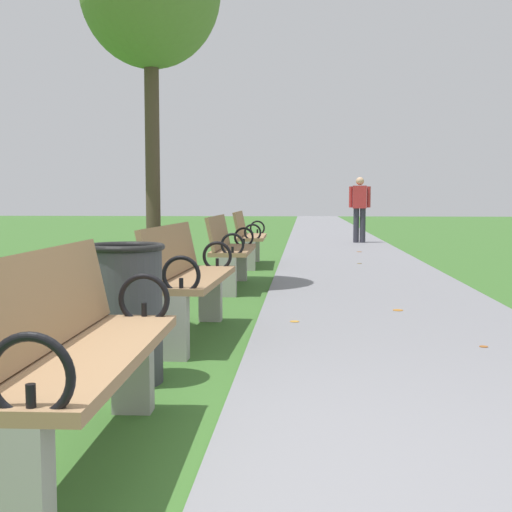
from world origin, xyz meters
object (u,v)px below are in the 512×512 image
at_px(park_bench_1, 76,353).
at_px(park_bench_2, 188,277).
at_px(trash_bin, 126,313).
at_px(pedestrian_walking, 360,206).
at_px(park_bench_3, 230,249).
at_px(park_bench_4, 248,236).

height_order(park_bench_1, park_bench_2, same).
distance_m(park_bench_2, trash_bin, 1.33).
height_order(park_bench_1, trash_bin, park_bench_1).
bearing_deg(trash_bin, pedestrian_walking, 79.27).
relative_size(park_bench_2, pedestrian_walking, 1.00).
bearing_deg(park_bench_1, pedestrian_walking, 80.82).
bearing_deg(pedestrian_walking, park_bench_2, -101.22).
xyz_separation_m(park_bench_3, pedestrian_walking, (2.29, 8.55, 0.44)).
bearing_deg(park_bench_1, park_bench_2, 90.00).
relative_size(park_bench_2, park_bench_4, 1.00).
xyz_separation_m(park_bench_1, pedestrian_walking, (2.29, 14.17, 0.44)).
height_order(park_bench_3, park_bench_4, same).
distance_m(park_bench_3, pedestrian_walking, 8.86).
bearing_deg(trash_bin, park_bench_1, -83.52).
bearing_deg(park_bench_3, park_bench_1, -90.00).
bearing_deg(pedestrian_walking, trash_bin, -100.73).
bearing_deg(trash_bin, park_bench_2, 83.64).
bearing_deg(park_bench_3, park_bench_2, -90.00).
relative_size(park_bench_1, park_bench_3, 1.00).
xyz_separation_m(park_bench_1, trash_bin, (-0.15, 1.30, -0.06)).
relative_size(park_bench_1, park_bench_4, 1.00).
bearing_deg(park_bench_2, park_bench_3, 90.00).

